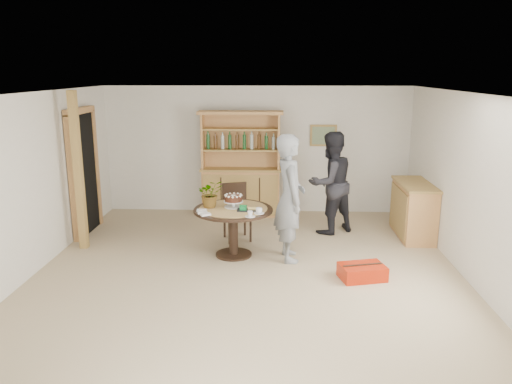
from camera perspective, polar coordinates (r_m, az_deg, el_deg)
The scene contains 17 objects.
ground at distance 6.90m, azimuth -1.06°, elevation -10.09°, with size 7.00×7.00×0.00m, color #C7B189.
room_shell at distance 6.41m, azimuth -1.10°, elevation 4.32°, with size 6.04×7.04×2.52m.
doorway at distance 9.10m, azimuth -19.11°, elevation 2.32°, with size 0.13×1.10×2.18m.
pine_post at distance 8.26m, azimuth -19.65°, elevation 2.19°, with size 0.12×0.12×2.50m, color #AB8648.
hutch at distance 9.79m, azimuth -1.70°, elevation 1.35°, with size 1.62×0.54×2.04m.
sideboard at distance 8.93m, azimuth 17.57°, elevation -1.94°, with size 0.54×1.26×0.94m.
dining_table at distance 7.60m, azimuth -2.61°, elevation -2.97°, with size 1.20×1.20×0.76m.
dining_chair at distance 8.41m, azimuth -2.29°, elevation -1.81°, with size 0.53×0.53×0.95m.
birthday_cake at distance 7.57m, azimuth -2.60°, elevation -0.85°, with size 0.30×0.30×0.20m.
flower_vase at distance 7.59m, azimuth -5.24°, elevation -0.18°, with size 0.38×0.33×0.42m, color #3F7233.
gift_tray at distance 7.42m, azimuth -1.05°, elevation -1.93°, with size 0.30×0.20×0.08m.
coffee_cup_a at distance 7.25m, azimuth 0.34°, elevation -2.18°, with size 0.15×0.15×0.09m.
coffee_cup_b at distance 7.10m, azimuth -0.68°, elevation -2.58°, with size 0.15×0.15×0.08m.
napkins at distance 7.30m, azimuth -6.04°, elevation -2.34°, with size 0.24×0.33×0.03m.
teen_boy at distance 7.39m, azimuth 3.88°, elevation -0.69°, with size 0.69×0.46×1.90m, color gray.
adult_person at distance 8.73m, azimuth 8.50°, elevation 1.04°, with size 0.87×0.68×1.78m, color black.
red_suitcase at distance 7.07m, azimuth 12.04°, elevation -8.92°, with size 0.68×0.53×0.21m.
Camera 1 is at (0.39, -6.30, 2.79)m, focal length 35.00 mm.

